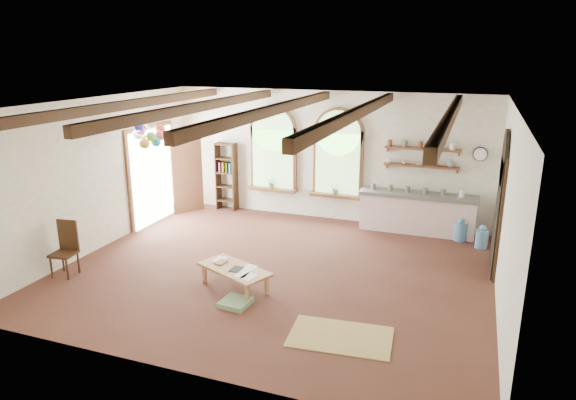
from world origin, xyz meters
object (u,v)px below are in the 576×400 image
at_px(side_chair, 65,260).
at_px(balloon_cluster, 148,134).
at_px(kitchen_counter, 417,212).
at_px(coffee_table, 234,270).

xyz_separation_m(side_chair, balloon_cluster, (0.24, 2.57, 2.02)).
relative_size(side_chair, balloon_cluster, 0.92).
xyz_separation_m(kitchen_counter, balloon_cluster, (-5.71, -2.20, 1.85)).
relative_size(coffee_table, side_chair, 1.43).
height_order(kitchen_counter, balloon_cluster, balloon_cluster).
relative_size(kitchen_counter, coffee_table, 1.78).
relative_size(coffee_table, balloon_cluster, 1.32).
bearing_deg(balloon_cluster, side_chair, -95.43).
relative_size(kitchen_counter, balloon_cluster, 2.35).
bearing_deg(side_chair, kitchen_counter, 38.72).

